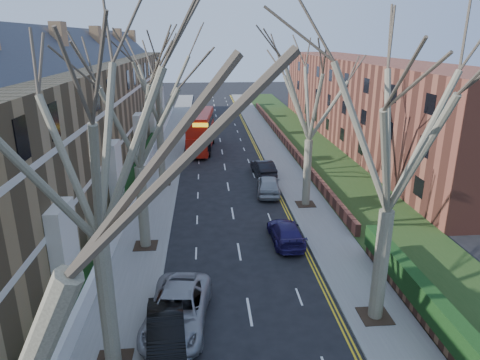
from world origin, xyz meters
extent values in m
cube|color=slate|center=(-6.00, 39.00, 0.06)|extent=(3.00, 102.00, 0.12)
cube|color=slate|center=(6.00, 39.00, 0.06)|extent=(3.00, 102.00, 0.12)
cube|color=olive|center=(-13.80, 31.00, 5.00)|extent=(9.00, 78.00, 10.00)
cube|color=#32333D|center=(-13.80, 31.00, 11.00)|extent=(4.67, 78.00, 4.67)
cube|color=silver|center=(-9.35, 31.00, 3.50)|extent=(0.12, 78.00, 0.35)
cube|color=silver|center=(-9.35, 31.00, 7.00)|extent=(0.12, 78.00, 0.35)
cube|color=brown|center=(17.50, 43.00, 5.00)|extent=(8.00, 54.00, 10.00)
cube|color=brown|center=(7.70, 43.00, 0.57)|extent=(0.35, 54.00, 0.90)
cube|color=white|center=(-7.65, 31.00, 0.62)|extent=(0.30, 78.00, 1.00)
cube|color=#1F3914|center=(10.50, 39.00, 0.15)|extent=(6.00, 102.00, 0.06)
cylinder|color=brown|center=(-5.70, 6.00, 2.75)|extent=(0.64, 0.64, 5.25)
cylinder|color=brown|center=(-5.70, 16.00, 2.66)|extent=(0.64, 0.64, 5.07)
cube|color=#2D2116|center=(-5.70, 16.00, 0.14)|extent=(1.40, 1.40, 0.05)
cylinder|color=brown|center=(-5.70, 28.00, 2.75)|extent=(0.60, 0.60, 5.25)
cube|color=#2D2116|center=(-5.70, 28.00, 0.14)|extent=(1.40, 1.40, 0.05)
cylinder|color=brown|center=(5.70, 8.00, 2.75)|extent=(0.64, 0.64, 5.25)
cube|color=#2D2116|center=(5.70, 8.00, 0.14)|extent=(1.40, 1.40, 0.05)
cylinder|color=brown|center=(5.70, 22.00, 2.66)|extent=(0.60, 0.60, 5.07)
cube|color=#2D2116|center=(5.70, 22.00, 0.14)|extent=(1.40, 1.40, 0.05)
cube|color=#A6160B|center=(-2.35, 40.15, 1.36)|extent=(3.19, 10.25, 2.02)
cube|color=#A6160B|center=(-2.35, 40.15, 3.28)|extent=(3.14, 9.75, 1.83)
cube|color=black|center=(-2.35, 40.15, 1.77)|extent=(3.13, 9.45, 0.83)
cube|color=black|center=(-2.35, 40.15, 3.38)|extent=(3.12, 9.25, 0.83)
imported|color=black|center=(-3.70, 6.93, 0.72)|extent=(1.94, 4.47, 1.43)
imported|color=#949499|center=(-3.31, 8.26, 0.79)|extent=(3.23, 5.94, 1.58)
imported|color=#201854|center=(3.04, 16.05, 0.66)|extent=(1.96, 4.61, 1.32)
imported|color=#979B9F|center=(3.22, 24.89, 0.79)|extent=(2.35, 4.81, 1.58)
imported|color=black|center=(3.49, 29.99, 0.74)|extent=(2.05, 4.61, 1.47)
camera|label=1|loc=(-1.86, -8.11, 12.28)|focal=32.00mm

